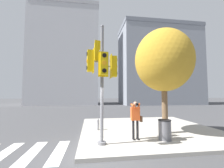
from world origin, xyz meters
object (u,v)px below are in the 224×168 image
at_px(person_photographer, 136,116).
at_px(trash_bin, 165,130).
at_px(fire_hydrant, 98,124).
at_px(street_tree, 164,61).
at_px(traffic_signal_pole, 102,68).

height_order(person_photographer, trash_bin, person_photographer).
bearing_deg(trash_bin, fire_hydrant, 141.04).
bearing_deg(fire_hydrant, street_tree, -19.13).
relative_size(traffic_signal_pole, trash_bin, 5.62).
bearing_deg(fire_hydrant, traffic_signal_pole, -89.61).
relative_size(fire_hydrant, trash_bin, 0.72).
relative_size(person_photographer, fire_hydrant, 2.66).
xyz_separation_m(street_tree, trash_bin, (-0.62, -1.14, -3.49)).
xyz_separation_m(street_tree, fire_hydrant, (-3.55, 1.23, -3.62)).
bearing_deg(person_photographer, fire_hydrant, 128.72).
bearing_deg(fire_hydrant, person_photographer, -51.28).
bearing_deg(fire_hydrant, trash_bin, -38.96).
distance_m(person_photographer, street_tree, 3.57).
bearing_deg(traffic_signal_pole, person_photographer, 17.22).
bearing_deg(traffic_signal_pole, trash_bin, 4.02).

